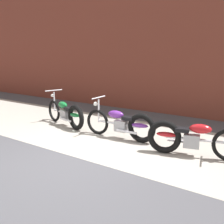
{
  "coord_description": "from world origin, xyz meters",
  "views": [
    {
      "loc": [
        3.44,
        -3.77,
        2.09
      ],
      "look_at": [
        -0.06,
        1.28,
        0.75
      ],
      "focal_mm": 41.77,
      "sensor_mm": 36.0,
      "label": 1
    }
  ],
  "objects": [
    {
      "name": "ground_plane",
      "position": [
        0.0,
        0.0,
        0.0
      ],
      "size": [
        80.0,
        80.0,
        0.0
      ],
      "primitive_type": "plane",
      "color": "#47474C"
    },
    {
      "name": "sidewalk_slab",
      "position": [
        0.0,
        1.75,
        0.0
      ],
      "size": [
        36.0,
        3.5,
        0.01
      ],
      "primitive_type": "cube",
      "color": "#9E998E",
      "rests_on": "ground"
    },
    {
      "name": "brick_building_wall",
      "position": [
        0.0,
        5.2,
        2.74
      ],
      "size": [
        36.0,
        0.5,
        5.49
      ],
      "primitive_type": "cube",
      "color": "brown",
      "rests_on": "ground"
    },
    {
      "name": "motorcycle_green",
      "position": [
        -1.97,
        1.68,
        0.4
      ],
      "size": [
        1.96,
        0.78,
        1.03
      ],
      "rotation": [
        0.0,
        0.0,
        2.87
      ],
      "color": "black",
      "rests_on": "ground"
    },
    {
      "name": "motorcycle_purple",
      "position": [
        0.08,
        1.61,
        0.4
      ],
      "size": [
        2.01,
        0.58,
        1.03
      ],
      "rotation": [
        0.0,
        0.0,
        3.19
      ],
      "color": "black",
      "rests_on": "ground"
    },
    {
      "name": "motorcycle_red",
      "position": [
        1.78,
        1.42,
        0.4
      ],
      "size": [
        1.97,
        0.74,
        1.03
      ],
      "rotation": [
        0.0,
        0.0,
        0.24
      ],
      "color": "black",
      "rests_on": "ground"
    }
  ]
}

